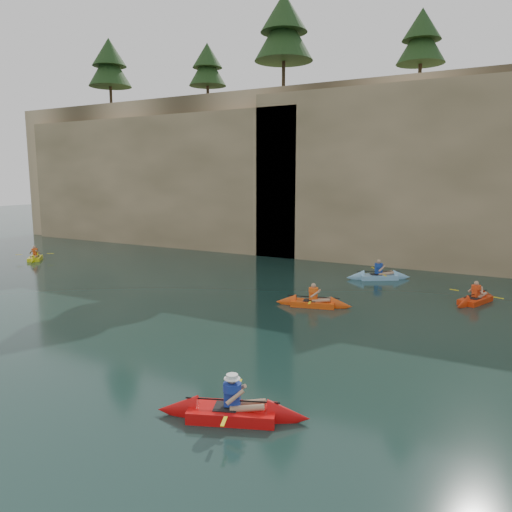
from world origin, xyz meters
The scene contains 12 objects.
ground centered at (0.00, 0.00, 0.00)m, with size 160.00×160.00×0.00m, color black.
cliff centered at (0.00, 30.00, 6.00)m, with size 70.00×16.00×12.00m, color tan.
cliff_slab_west centered at (-20.00, 22.60, 5.28)m, with size 26.00×2.40×10.56m, color tan.
cliff_slab_center centered at (2.00, 22.60, 5.70)m, with size 24.00×2.40×11.40m, color tan.
sea_cave_west centered at (-18.00, 21.95, 2.00)m, with size 4.50×1.00×4.00m, color black.
sea_cave_center centered at (-4.00, 21.95, 1.60)m, with size 3.50×1.00×3.20m, color black.
cliff_pines centered at (0.00, 25.00, 15.91)m, with size 56.00×6.00×7.83m, color black, non-canonical shape.
main_kayaker centered at (1.32, 0.25, 0.18)m, with size 3.66×2.29×1.35m.
kayaker_orange centered at (-1.02, 10.56, 0.16)m, with size 3.41×2.43×1.27m.
kayaker_red_far centered at (5.03, 14.69, 0.15)m, with size 2.31×3.39×1.23m.
kayaker_yellow centered at (-22.00, 12.45, 0.15)m, with size 2.58×2.61×1.21m.
kayaker_ltblue_mid centered at (-0.17, 17.61, 0.17)m, with size 3.42×2.59×1.35m.
Camera 1 is at (7.16, -8.96, 5.62)m, focal length 35.00 mm.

